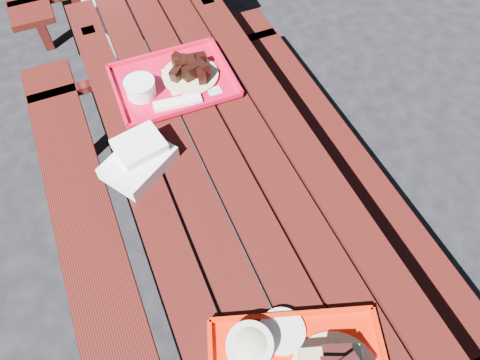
# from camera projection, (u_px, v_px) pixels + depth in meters

# --- Properties ---
(ground) EXTENTS (60.00, 60.00, 0.00)m
(ground) POSITION_uv_depth(u_px,v_px,m) (228.00, 247.00, 2.20)
(ground) COLOR black
(ground) RESTS_ON ground
(picnic_table_near) EXTENTS (1.41, 2.40, 0.75)m
(picnic_table_near) POSITION_uv_depth(u_px,v_px,m) (225.00, 188.00, 1.74)
(picnic_table_near) COLOR #41120C
(picnic_table_near) RESTS_ON ground
(far_tray) EXTENTS (0.50, 0.39, 0.08)m
(far_tray) POSITION_uv_depth(u_px,v_px,m) (172.00, 81.00, 1.78)
(far_tray) COLOR red
(far_tray) RESTS_ON picnic_table_near
(white_cloth) EXTENTS (0.30, 0.28, 0.10)m
(white_cloth) POSITION_uv_depth(u_px,v_px,m) (139.00, 158.00, 1.54)
(white_cloth) COLOR white
(white_cloth) RESTS_ON picnic_table_near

